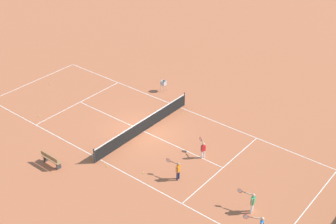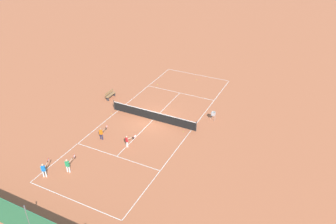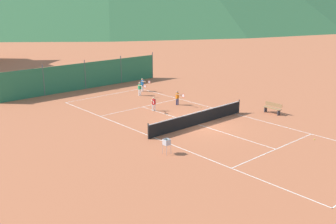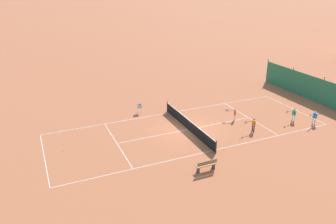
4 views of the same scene
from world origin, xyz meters
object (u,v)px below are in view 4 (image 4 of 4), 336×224
at_px(tennis_ball_near_corner, 177,114).
at_px(tennis_ball_mid_court, 64,151).
at_px(ball_hopper, 140,107).
at_px(player_far_baseline, 253,124).
at_px(tennis_net, 188,124).
at_px(player_near_baseline, 234,113).
at_px(courtside_bench, 206,165).
at_px(tennis_ball_alley_right, 240,139).
at_px(tennis_ball_far_corner, 224,149).
at_px(player_near_service, 314,116).
at_px(player_far_service, 294,114).
at_px(tennis_ball_service_box, 120,165).

height_order(tennis_ball_near_corner, tennis_ball_mid_court, same).
bearing_deg(ball_hopper, player_far_baseline, 43.60).
distance_m(tennis_net, player_far_baseline, 5.53).
xyz_separation_m(player_near_baseline, courtside_bench, (6.45, -6.69, -0.21)).
xyz_separation_m(player_near_baseline, player_far_baseline, (2.68, 0.08, 0.04)).
distance_m(tennis_ball_alley_right, tennis_ball_near_corner, 7.37).
bearing_deg(player_near_baseline, tennis_ball_far_corner, -41.77).
distance_m(tennis_net, player_near_service, 11.45).
xyz_separation_m(tennis_ball_far_corner, tennis_ball_near_corner, (-7.89, -0.21, 0.00)).
xyz_separation_m(player_near_service, tennis_ball_far_corner, (0.79, -10.03, -0.71)).
bearing_deg(ball_hopper, player_near_service, 56.74).
distance_m(tennis_ball_far_corner, tennis_ball_near_corner, 7.89).
height_order(player_near_service, tennis_ball_alley_right, player_near_service).
xyz_separation_m(player_far_service, ball_hopper, (-7.57, -12.26, -0.08)).
xyz_separation_m(player_near_baseline, player_near_service, (3.65, 6.06, 0.08)).
xyz_separation_m(player_far_baseline, courtside_bench, (3.77, -6.77, -0.25)).
height_order(tennis_ball_far_corner, ball_hopper, ball_hopper).
height_order(tennis_ball_mid_court, courtside_bench, courtside_bench).
height_order(player_far_service, player_near_baseline, player_far_service).
bearing_deg(tennis_ball_mid_court, player_far_service, 82.35).
relative_size(tennis_net, tennis_ball_near_corner, 139.09).
xyz_separation_m(player_far_service, player_far_baseline, (0.30, -4.76, -0.03)).
bearing_deg(tennis_ball_near_corner, tennis_ball_alley_right, 18.67).
distance_m(tennis_ball_service_box, ball_hopper, 9.66).
bearing_deg(player_near_baseline, tennis_ball_service_box, -74.31).
bearing_deg(tennis_ball_service_box, player_far_service, 93.30).
distance_m(player_far_service, tennis_ball_service_box, 16.77).
bearing_deg(tennis_ball_alley_right, ball_hopper, -147.29).
height_order(tennis_net, player_far_baseline, player_far_baseline).
xyz_separation_m(tennis_ball_service_box, ball_hopper, (-8.54, 4.48, 0.62)).
bearing_deg(player_far_baseline, tennis_ball_alley_right, -65.52).
xyz_separation_m(player_far_baseline, tennis_ball_mid_court, (-3.00, -15.33, -0.67)).
xyz_separation_m(player_near_service, player_far_baseline, (-0.97, -5.99, -0.04)).
height_order(player_far_baseline, tennis_ball_service_box, player_far_baseline).
relative_size(tennis_ball_mid_court, ball_hopper, 0.07).
height_order(player_near_service, player_far_baseline, player_near_service).
relative_size(tennis_ball_near_corner, courtside_bench, 0.04).
bearing_deg(player_far_service, tennis_ball_near_corner, -122.89).
height_order(player_far_service, tennis_ball_service_box, player_far_service).
bearing_deg(tennis_ball_near_corner, courtside_bench, -14.28).
xyz_separation_m(player_near_service, tennis_ball_alley_right, (-0.11, -7.88, -0.71)).
bearing_deg(courtside_bench, player_near_baseline, 133.94).
height_order(tennis_ball_alley_right, ball_hopper, ball_hopper).
xyz_separation_m(tennis_net, player_far_baseline, (2.57, 4.89, 0.20)).
bearing_deg(tennis_ball_far_corner, player_near_service, 94.50).
bearing_deg(tennis_net, tennis_ball_far_corner, 11.10).
bearing_deg(tennis_ball_mid_court, player_near_baseline, 88.79).
bearing_deg(courtside_bench, tennis_ball_alley_right, 120.83).
bearing_deg(tennis_ball_far_corner, courtside_bench, -53.63).
distance_m(player_near_service, player_far_baseline, 6.07).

